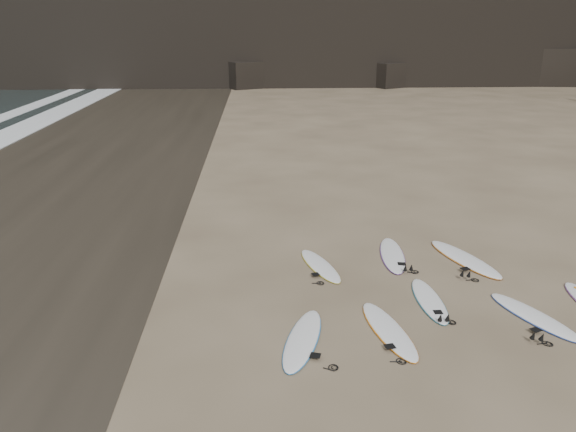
% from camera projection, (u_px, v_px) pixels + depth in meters
% --- Properties ---
extents(ground, '(240.00, 240.00, 0.00)m').
position_uv_depth(ground, '(468.00, 311.00, 12.35)').
color(ground, '#897559').
rests_on(ground, ground).
extents(wet_sand, '(12.00, 200.00, 0.01)m').
position_uv_depth(wet_sand, '(35.00, 191.00, 21.12)').
color(wet_sand, '#383026').
rests_on(wet_sand, ground).
extents(surfboard_0, '(1.23, 2.49, 0.09)m').
position_uv_depth(surfboard_0, '(303.00, 339.00, 11.16)').
color(surfboard_0, white).
rests_on(surfboard_0, ground).
extents(surfboard_1, '(1.04, 2.49, 0.09)m').
position_uv_depth(surfboard_1, '(389.00, 330.00, 11.49)').
color(surfboard_1, white).
rests_on(surfboard_1, ground).
extents(surfboard_2, '(0.54, 2.23, 0.08)m').
position_uv_depth(surfboard_2, '(429.00, 300.00, 12.73)').
color(surfboard_2, white).
rests_on(surfboard_2, ground).
extents(surfboard_3, '(1.45, 2.42, 0.09)m').
position_uv_depth(surfboard_3, '(534.00, 316.00, 12.03)').
color(surfboard_3, white).
rests_on(surfboard_3, ground).
extents(surfboard_5, '(1.17, 2.31, 0.08)m').
position_uv_depth(surfboard_5, '(320.00, 265.00, 14.54)').
color(surfboard_5, white).
rests_on(surfboard_5, ground).
extents(surfboard_6, '(0.89, 2.55, 0.09)m').
position_uv_depth(surfboard_6, '(392.00, 255.00, 15.20)').
color(surfboard_6, white).
rests_on(surfboard_6, ground).
extents(surfboard_7, '(1.53, 2.83, 0.10)m').
position_uv_depth(surfboard_7, '(465.00, 258.00, 14.95)').
color(surfboard_7, white).
rests_on(surfboard_7, ground).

